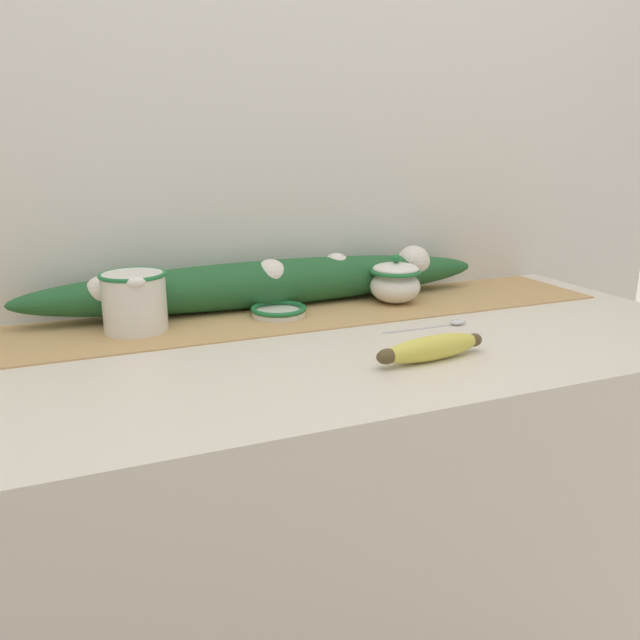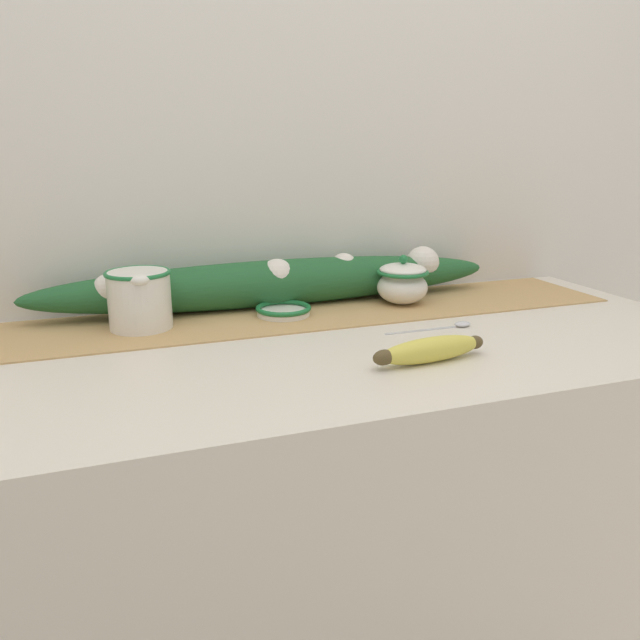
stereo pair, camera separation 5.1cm
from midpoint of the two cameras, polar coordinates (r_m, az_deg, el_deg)
countertop at (r=1.34m, az=-1.37°, el=-21.07°), size 1.57×0.67×0.92m
back_wall at (r=1.41m, az=-6.99°, el=13.14°), size 2.37×0.04×2.40m
table_runner at (r=1.30m, az=-4.62°, el=0.42°), size 1.45×0.26×0.00m
cream_pitcher at (r=1.23m, az=-17.75°, el=1.78°), size 0.12×0.15×0.12m
sugar_bowl at (r=1.39m, az=5.87°, el=3.51°), size 0.11×0.11×0.11m
small_dish at (r=1.29m, az=-4.93°, el=0.84°), size 0.12×0.12×0.02m
banana at (r=1.04m, az=8.77°, el=-2.56°), size 0.22×0.06×0.04m
spoon at (r=1.25m, az=10.65°, el=-0.32°), size 0.18×0.02×0.01m
poinsettia_garland at (r=1.37m, az=-5.42°, el=3.47°), size 1.04×0.11×0.11m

